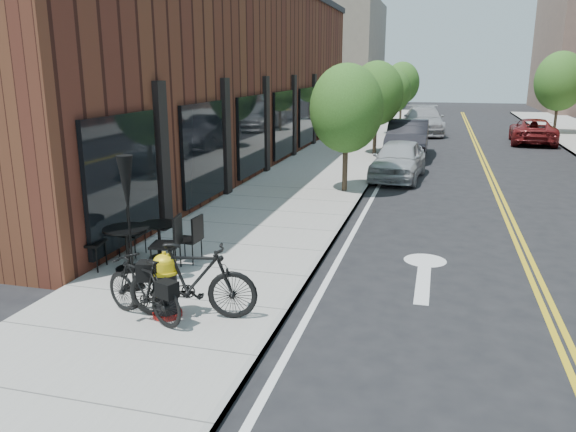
% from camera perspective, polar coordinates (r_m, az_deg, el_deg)
% --- Properties ---
extents(ground, '(120.00, 120.00, 0.00)m').
position_cam_1_polar(ground, '(8.91, -0.05, -10.21)').
color(ground, black).
rests_on(ground, ground).
extents(sidewalk_near, '(4.00, 70.00, 0.12)m').
position_cam_1_polar(sidewalk_near, '(18.63, 1.99, 3.30)').
color(sidewalk_near, '#9E9B93').
rests_on(sidewalk_near, ground).
extents(building_near, '(5.00, 28.00, 7.00)m').
position_cam_1_polar(building_near, '(23.43, -6.74, 14.03)').
color(building_near, '#492017').
rests_on(building_near, ground).
extents(bg_building_left, '(8.00, 14.00, 10.00)m').
position_cam_1_polar(bg_building_left, '(56.72, 4.92, 15.96)').
color(bg_building_left, '#726656').
rests_on(bg_building_left, ground).
extents(tree_near_a, '(2.20, 2.20, 3.81)m').
position_cam_1_polar(tree_near_a, '(17.05, 5.96, 10.80)').
color(tree_near_a, '#382B1E').
rests_on(tree_near_a, sidewalk_near).
extents(tree_near_b, '(2.30, 2.30, 3.98)m').
position_cam_1_polar(tree_near_b, '(24.97, 8.98, 12.18)').
color(tree_near_b, '#382B1E').
rests_on(tree_near_b, sidewalk_near).
extents(tree_near_c, '(2.10, 2.10, 3.67)m').
position_cam_1_polar(tree_near_c, '(32.93, 10.53, 12.38)').
color(tree_near_c, '#382B1E').
rests_on(tree_near_c, sidewalk_near).
extents(tree_near_d, '(2.40, 2.40, 4.11)m').
position_cam_1_polar(tree_near_d, '(40.90, 11.50, 13.11)').
color(tree_near_d, '#382B1E').
rests_on(tree_near_d, sidewalk_near).
extents(tree_far_c, '(2.80, 2.80, 4.62)m').
position_cam_1_polar(tree_far_c, '(36.39, 25.91, 12.22)').
color(tree_far_c, '#382B1E').
rests_on(tree_far_c, sidewalk_far).
extents(fire_hydrant, '(0.53, 0.53, 1.02)m').
position_cam_1_polar(fire_hydrant, '(8.66, -12.30, -6.96)').
color(fire_hydrant, maroon).
rests_on(fire_hydrant, sidewalk_near).
extents(bicycle_left, '(1.69, 1.03, 0.98)m').
position_cam_1_polar(bicycle_left, '(8.63, -14.53, -7.13)').
color(bicycle_left, black).
rests_on(bicycle_left, sidewalk_near).
extents(bicycle_right, '(2.01, 0.91, 1.17)m').
position_cam_1_polar(bicycle_right, '(8.50, -9.67, -6.51)').
color(bicycle_right, black).
rests_on(bicycle_right, sidewalk_near).
extents(bistro_set_b, '(1.73, 0.79, 0.93)m').
position_cam_1_polar(bistro_set_b, '(11.29, -12.95, -1.95)').
color(bistro_set_b, black).
rests_on(bistro_set_b, sidewalk_near).
extents(bistro_set_c, '(2.00, 0.98, 1.06)m').
position_cam_1_polar(bistro_set_c, '(10.78, -16.04, -2.59)').
color(bistro_set_c, black).
rests_on(bistro_set_c, sidewalk_near).
extents(patio_umbrella, '(0.37, 0.37, 2.29)m').
position_cam_1_polar(patio_umbrella, '(9.56, -16.03, 2.11)').
color(patio_umbrella, black).
rests_on(patio_umbrella, sidewalk_near).
extents(parked_car_a, '(1.92, 4.13, 1.37)m').
position_cam_1_polar(parked_car_a, '(20.02, 11.15, 5.64)').
color(parked_car_a, '#AAAEB3').
rests_on(parked_car_a, ground).
extents(parked_car_b, '(1.71, 4.85, 1.60)m').
position_cam_1_polar(parked_car_b, '(25.23, 12.05, 7.70)').
color(parked_car_b, black).
rests_on(parked_car_b, ground).
extents(parked_car_c, '(2.70, 5.73, 1.62)m').
position_cam_1_polar(parked_car_c, '(34.46, 13.57, 9.44)').
color(parked_car_c, '#A0A0A5').
rests_on(parked_car_c, ground).
extents(parked_car_far, '(2.45, 4.78, 1.29)m').
position_cam_1_polar(parked_car_far, '(31.80, 23.60, 7.92)').
color(parked_car_far, maroon).
rests_on(parked_car_far, ground).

